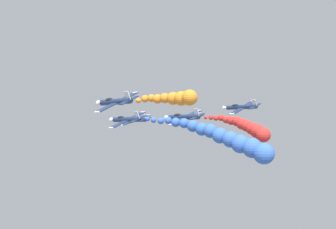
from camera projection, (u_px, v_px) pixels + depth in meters
airplane_lead at (134, 120)px, 104.77m from camera, size 9.26×10.35×3.35m
airplane_left_inner at (126, 119)px, 89.96m from camera, size 8.99×10.35×3.94m
smoke_trail_left_inner at (229, 140)px, 70.40m from camera, size 4.35×28.99×8.09m
airplane_right_inner at (185, 117)px, 104.17m from camera, size 9.31×10.35×3.25m
smoke_trail_right_inner at (248, 127)px, 86.59m from camera, size 6.23×21.06×5.92m
airplane_left_outer at (183, 117)px, 90.20m from camera, size 9.10×10.35×3.62m
airplane_right_outer at (115, 102)px, 75.76m from camera, size 8.83×10.35×4.33m
smoke_trail_right_outer at (175, 98)px, 64.89m from camera, size 2.79×13.07×2.45m
airplane_trailing at (241, 107)px, 103.45m from camera, size 9.00×10.35×3.90m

